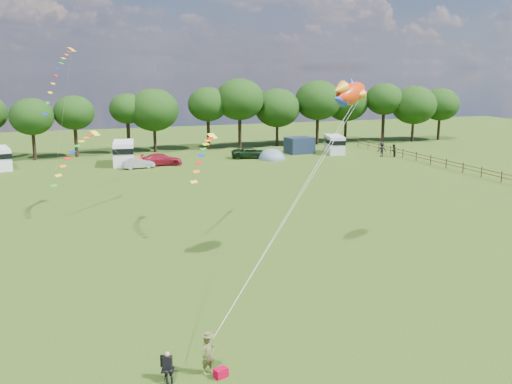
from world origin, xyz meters
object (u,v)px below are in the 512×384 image
object	(u,v)px
car_d	(251,153)
fish_kite	(348,93)
tent_greyblue	(272,159)
car_c	(162,159)
campervan_d	(334,144)
tent_orange	(137,166)
kite_flyer	(208,355)
campervan_c	(124,152)
car_b	(138,163)
walker_a	(393,151)
camp_chair	(167,363)
walker_b	(382,150)

from	to	relation	value
car_d	fish_kite	bearing A→B (deg)	-177.30
tent_greyblue	fish_kite	world-z (taller)	fish_kite
car_c	campervan_d	world-z (taller)	campervan_d
campervan_d	tent_orange	distance (m)	27.79
tent_orange	kite_flyer	size ratio (longest dim) A/B	2.16
campervan_c	tent_orange	bearing A→B (deg)	-132.43
car_b	walker_a	xyz separation A→B (m)	(33.69, -2.49, 0.24)
car_b	tent_greyblue	bearing A→B (deg)	-92.74
fish_kite	tent_greyblue	bearing A→B (deg)	43.16
campervan_c	fish_kite	xyz separation A→B (m)	(8.54, -41.06, 8.75)
car_c	campervan_d	bearing A→B (deg)	-80.81
camp_chair	fish_kite	bearing A→B (deg)	57.99
tent_orange	camp_chair	bearing A→B (deg)	-96.84
car_d	car_b	bearing A→B (deg)	115.14
campervan_c	walker_b	distance (m)	34.00
walker_a	car_b	bearing A→B (deg)	-37.11
car_d	fish_kite	xyz separation A→B (m)	(-7.94, -40.59, 9.57)
car_b	fish_kite	bearing A→B (deg)	-176.12
car_b	walker_b	world-z (taller)	walker_b
car_b	tent_orange	distance (m)	1.99
car_b	fish_kite	xyz separation A→B (m)	(7.29, -37.53, 9.67)
camp_chair	car_d	bearing A→B (deg)	87.20
camp_chair	campervan_c	bearing A→B (deg)	104.55
car_b	car_d	xyz separation A→B (m)	(15.23, 3.06, 0.09)
walker_a	tent_orange	bearing A→B (deg)	-40.33
tent_orange	walker_b	size ratio (longest dim) A/B	1.77
car_b	walker_a	bearing A→B (deg)	-101.33
walker_a	campervan_c	bearing A→B (deg)	-42.66
kite_flyer	walker_b	world-z (taller)	walker_b
car_b	campervan_c	distance (m)	3.85
tent_greyblue	kite_flyer	world-z (taller)	kite_flyer
campervan_c	tent_orange	xyz separation A→B (m)	(1.34, -1.63, -1.51)
kite_flyer	fish_kite	xyz separation A→B (m)	(11.58, 10.53, 9.49)
campervan_d	walker_a	size ratio (longest dim) A/B	3.17
walker_b	walker_a	bearing A→B (deg)	157.73
campervan_c	kite_flyer	distance (m)	51.68
campervan_c	camp_chair	size ratio (longest dim) A/B	5.19
tent_orange	walker_b	distance (m)	32.46
campervan_d	kite_flyer	bearing A→B (deg)	163.91
car_b	car_c	world-z (taller)	car_c
walker_b	campervan_d	bearing A→B (deg)	-41.36
kite_flyer	walker_a	world-z (taller)	walker_a
campervan_c	tent_orange	size ratio (longest dim) A/B	1.78
car_c	tent_greyblue	xyz separation A→B (m)	(14.54, -0.03, -0.70)
car_c	walker_b	distance (m)	29.47
walker_b	kite_flyer	bearing A→B (deg)	58.61
car_c	tent_orange	bearing A→B (deg)	84.43
car_b	campervan_d	xyz separation A→B (m)	(27.82, 3.35, 0.71)
car_c	camp_chair	bearing A→B (deg)	174.38
kite_flyer	car_c	bearing A→B (deg)	64.90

